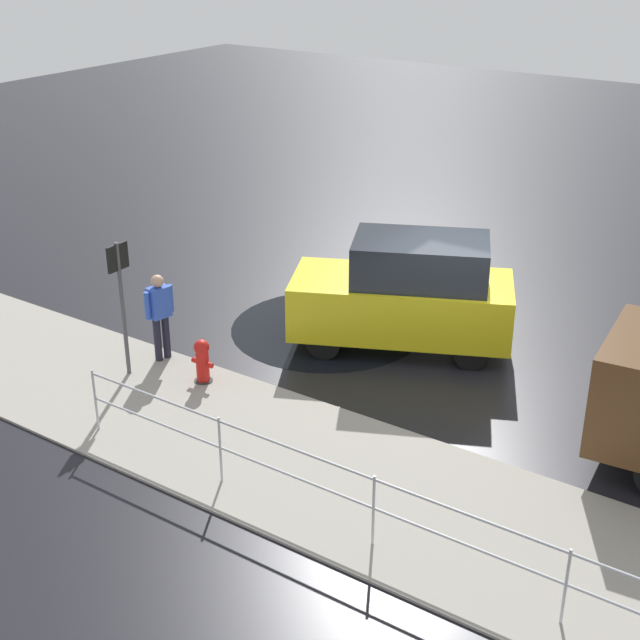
{
  "coord_description": "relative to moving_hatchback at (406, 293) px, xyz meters",
  "views": [
    {
      "loc": [
        -5.83,
        12.97,
        7.21
      ],
      "look_at": [
        1.85,
        1.56,
        0.9
      ],
      "focal_mm": 50.0,
      "sensor_mm": 36.0,
      "label": 1
    }
  ],
  "objects": [
    {
      "name": "moving_hatchback",
      "position": [
        0.0,
        0.0,
        0.0
      ],
      "size": [
        4.25,
        3.18,
        2.06
      ],
      "color": "yellow",
      "rests_on": "ground"
    },
    {
      "name": "sign_post",
      "position": [
        3.34,
        3.64,
        0.55
      ],
      "size": [
        0.07,
        0.44,
        2.4
      ],
      "color": "#4C4C51",
      "rests_on": "ground"
    },
    {
      "name": "ground_plane",
      "position": [
        -1.05,
        0.01,
        -1.03
      ],
      "size": [
        60.0,
        60.0,
        0.0
      ],
      "primitive_type": "plane",
      "color": "black"
    },
    {
      "name": "fire_hydrant",
      "position": [
        2.1,
        3.15,
        -0.63
      ],
      "size": [
        0.42,
        0.31,
        0.8
      ],
      "color": "red",
      "rests_on": "ground"
    },
    {
      "name": "metal_railing",
      "position": [
        -2.44,
        5.2,
        -0.29
      ],
      "size": [
        9.76,
        0.04,
        1.05
      ],
      "color": "#B7BABF",
      "rests_on": "ground"
    },
    {
      "name": "puddle_patch",
      "position": [
        1.57,
        0.2,
        -1.02
      ],
      "size": [
        3.64,
        3.64,
        0.01
      ],
      "primitive_type": "cylinder",
      "color": "black",
      "rests_on": "ground"
    },
    {
      "name": "pedestrian",
      "position": [
        3.23,
        2.91,
        -0.07
      ],
      "size": [
        0.31,
        0.56,
        1.62
      ],
      "color": "blue",
      "rests_on": "ground"
    },
    {
      "name": "kerb_strip",
      "position": [
        -1.05,
        4.21,
        -1.01
      ],
      "size": [
        24.0,
        3.2,
        0.04
      ],
      "primitive_type": "cube",
      "color": "gray",
      "rests_on": "ground"
    }
  ]
}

